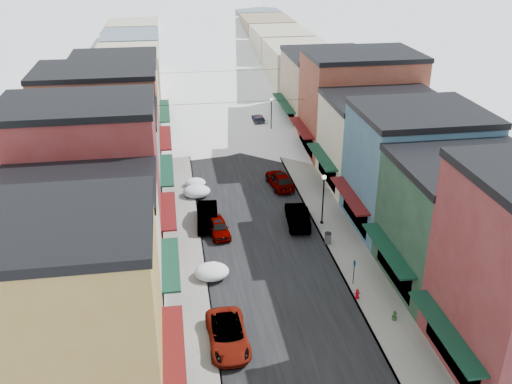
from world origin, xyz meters
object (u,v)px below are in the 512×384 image
object	(u,v)px
trash_can	(328,238)
car_silver_sedan	(219,227)
car_green_sedan	(297,216)
fire_hydrant	(357,294)
car_dark_hatch	(207,216)
car_white_suv	(228,335)
streetlamp_near	(323,193)

from	to	relation	value
trash_can	car_silver_sedan	bearing A→B (deg)	160.12
car_silver_sedan	car_green_sedan	size ratio (longest dim) A/B	0.77
fire_hydrant	car_dark_hatch	bearing A→B (deg)	126.62
car_silver_sedan	car_white_suv	bearing A→B (deg)	-99.64
car_white_suv	car_green_sedan	distance (m)	16.78
car_white_suv	car_green_sedan	size ratio (longest dim) A/B	1.04
car_green_sedan	streetlamp_near	xyz separation A→B (m)	(2.14, -0.36, 2.21)
car_green_sedan	fire_hydrant	xyz separation A→B (m)	(1.70, -11.58, -0.35)
car_dark_hatch	car_green_sedan	size ratio (longest dim) A/B	1.00
car_green_sedan	streetlamp_near	size ratio (longest dim) A/B	1.11
car_silver_sedan	car_green_sedan	xyz separation A→B (m)	(7.00, 0.70, 0.17)
car_green_sedan	fire_hydrant	size ratio (longest dim) A/B	6.95
car_green_sedan	fire_hydrant	world-z (taller)	car_green_sedan
car_silver_sedan	car_dark_hatch	size ratio (longest dim) A/B	0.77
trash_can	streetlamp_near	world-z (taller)	streetlamp_near
car_dark_hatch	fire_hydrant	size ratio (longest dim) A/B	6.93
car_dark_hatch	fire_hydrant	bearing A→B (deg)	-49.67
car_silver_sedan	trash_can	size ratio (longest dim) A/B	4.10
car_silver_sedan	streetlamp_near	bearing A→B (deg)	-4.23
car_silver_sedan	trash_can	distance (m)	9.25
car_silver_sedan	streetlamp_near	size ratio (longest dim) A/B	0.85
car_green_sedan	streetlamp_near	world-z (taller)	streetlamp_near
car_dark_hatch	car_green_sedan	bearing A→B (deg)	-5.06
fire_hydrant	streetlamp_near	world-z (taller)	streetlamp_near
car_white_suv	car_dark_hatch	distance (m)	16.06
car_dark_hatch	streetlamp_near	world-z (taller)	streetlamp_near
car_silver_sedan	car_dark_hatch	distance (m)	2.07
car_dark_hatch	fire_hydrant	distance (m)	15.93
car_dark_hatch	car_white_suv	bearing A→B (deg)	-86.30
car_white_suv	fire_hydrant	bearing A→B (deg)	17.75
car_silver_sedan	trash_can	world-z (taller)	car_silver_sedan
fire_hydrant	car_green_sedan	bearing A→B (deg)	98.35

